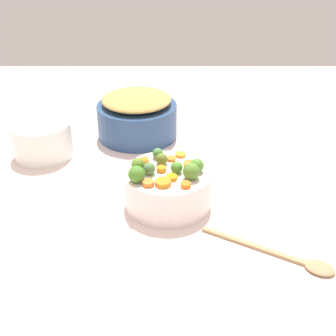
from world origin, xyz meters
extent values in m
cube|color=beige|center=(0.00, 0.00, 0.01)|extent=(2.40, 2.40, 0.02)
cylinder|color=white|center=(0.01, -0.01, 0.07)|extent=(0.22, 0.22, 0.10)
cylinder|color=navy|center=(0.11, -0.42, 0.08)|extent=(0.27, 0.27, 0.11)
ellipsoid|color=tan|center=(0.11, -0.42, 0.15)|extent=(0.23, 0.23, 0.04)
cylinder|color=orange|center=(-0.05, -0.04, 0.12)|extent=(0.05, 0.05, 0.01)
cylinder|color=orange|center=(0.03, -0.01, 0.12)|extent=(0.03, 0.03, 0.01)
cylinder|color=orange|center=(0.00, 0.02, 0.12)|extent=(0.03, 0.03, 0.01)
cylinder|color=orange|center=(0.06, 0.05, 0.12)|extent=(0.04, 0.04, 0.01)
cylinder|color=orange|center=(0.07, -0.06, 0.12)|extent=(0.03, 0.03, 0.01)
cylinder|color=orange|center=(-0.03, -0.09, 0.12)|extent=(0.04, 0.04, 0.01)
cylinder|color=orange|center=(0.00, -0.07, 0.12)|extent=(0.03, 0.03, 0.01)
cylinder|color=orange|center=(0.02, 0.05, 0.12)|extent=(0.05, 0.05, 0.01)
cylinder|color=orange|center=(-0.03, 0.06, 0.12)|extent=(0.03, 0.03, 0.01)
sphere|color=#4C783F|center=(0.06, 0.00, 0.13)|extent=(0.03, 0.03, 0.03)
sphere|color=#598025|center=(0.08, -0.02, 0.13)|extent=(0.03, 0.03, 0.03)
sphere|color=#468028|center=(0.08, 0.04, 0.14)|extent=(0.04, 0.04, 0.04)
sphere|color=#49892B|center=(-0.01, -0.01, 0.13)|extent=(0.03, 0.03, 0.03)
sphere|color=#52822B|center=(-0.05, 0.02, 0.14)|extent=(0.04, 0.04, 0.04)
sphere|color=#5F6E24|center=(0.02, -0.05, 0.13)|extent=(0.03, 0.03, 0.03)
sphere|color=#508731|center=(-0.06, -0.01, 0.13)|extent=(0.04, 0.04, 0.04)
sphere|color=#457E3C|center=(0.04, -0.08, 0.13)|extent=(0.03, 0.03, 0.03)
cube|color=#A68359|center=(-0.19, 0.17, 0.02)|extent=(0.23, 0.14, 0.01)
ellipsoid|color=#A68359|center=(-0.31, 0.24, 0.03)|extent=(0.08, 0.07, 0.01)
cylinder|color=white|center=(0.40, -0.28, 0.07)|extent=(0.18, 0.18, 0.11)
camera|label=1|loc=(0.01, 0.94, 0.68)|focal=47.17mm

